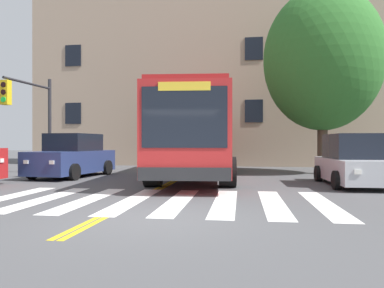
{
  "coord_description": "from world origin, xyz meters",
  "views": [
    {
      "loc": [
        1.87,
        -7.13,
        1.47
      ],
      "look_at": [
        -0.49,
        7.84,
        1.42
      ],
      "focal_mm": 35.0,
      "sensor_mm": 36.0,
      "label": 1
    }
  ],
  "objects_px": {
    "car_silver_far_lane": "(354,162)",
    "street_tree_curbside_large": "(323,59)",
    "car_navy_near_lane": "(73,157)",
    "traffic_light_far_corner": "(31,108)",
    "city_bus": "(196,134)",
    "car_white_behind_bus": "(208,152)"
  },
  "relations": [
    {
      "from": "street_tree_curbside_large",
      "to": "car_silver_far_lane",
      "type": "bearing_deg",
      "value": -88.66
    },
    {
      "from": "car_navy_near_lane",
      "to": "street_tree_curbside_large",
      "type": "relative_size",
      "value": 0.53
    },
    {
      "from": "city_bus",
      "to": "car_navy_near_lane",
      "type": "xyz_separation_m",
      "value": [
        -5.29,
        -0.79,
        -1.01
      ]
    },
    {
      "from": "car_navy_near_lane",
      "to": "car_white_behind_bus",
      "type": "distance_m",
      "value": 12.59
    },
    {
      "from": "car_navy_near_lane",
      "to": "car_white_behind_bus",
      "type": "bearing_deg",
      "value": 68.74
    },
    {
      "from": "car_navy_near_lane",
      "to": "street_tree_curbside_large",
      "type": "xyz_separation_m",
      "value": [
        11.01,
        3.34,
        4.6
      ]
    },
    {
      "from": "car_white_behind_bus",
      "to": "city_bus",
      "type": "bearing_deg",
      "value": -86.21
    },
    {
      "from": "car_navy_near_lane",
      "to": "traffic_light_far_corner",
      "type": "bearing_deg",
      "value": 173.33
    },
    {
      "from": "car_silver_far_lane",
      "to": "street_tree_curbside_large",
      "type": "height_order",
      "value": "street_tree_curbside_large"
    },
    {
      "from": "city_bus",
      "to": "car_navy_near_lane",
      "type": "relative_size",
      "value": 2.66
    },
    {
      "from": "car_silver_far_lane",
      "to": "car_navy_near_lane",
      "type": "bearing_deg",
      "value": 171.51
    },
    {
      "from": "city_bus",
      "to": "car_silver_far_lane",
      "type": "height_order",
      "value": "city_bus"
    },
    {
      "from": "city_bus",
      "to": "traffic_light_far_corner",
      "type": "xyz_separation_m",
      "value": [
        -7.41,
        -0.54,
        1.19
      ]
    },
    {
      "from": "car_white_behind_bus",
      "to": "traffic_light_far_corner",
      "type": "distance_m",
      "value": 13.47
    },
    {
      "from": "car_navy_near_lane",
      "to": "traffic_light_far_corner",
      "type": "height_order",
      "value": "traffic_light_far_corner"
    },
    {
      "from": "car_silver_far_lane",
      "to": "traffic_light_far_corner",
      "type": "xyz_separation_m",
      "value": [
        -13.25,
        1.91,
        2.23
      ]
    },
    {
      "from": "traffic_light_far_corner",
      "to": "city_bus",
      "type": "bearing_deg",
      "value": 4.15
    },
    {
      "from": "car_navy_near_lane",
      "to": "car_silver_far_lane",
      "type": "relative_size",
      "value": 1.1
    },
    {
      "from": "traffic_light_far_corner",
      "to": "street_tree_curbside_large",
      "type": "xyz_separation_m",
      "value": [
        13.13,
        3.09,
        2.4
      ]
    },
    {
      "from": "car_navy_near_lane",
      "to": "car_silver_far_lane",
      "type": "height_order",
      "value": "car_navy_near_lane"
    },
    {
      "from": "city_bus",
      "to": "car_white_behind_bus",
      "type": "distance_m",
      "value": 11.02
    },
    {
      "from": "car_navy_near_lane",
      "to": "street_tree_curbside_large",
      "type": "height_order",
      "value": "street_tree_curbside_large"
    }
  ]
}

